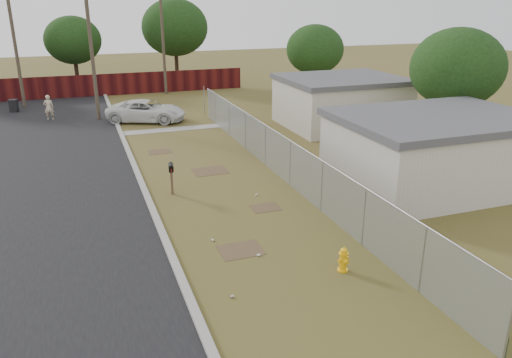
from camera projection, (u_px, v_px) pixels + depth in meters
name	position (u px, v px, depth m)	size (l,w,h in m)	color
ground	(222.00, 194.00, 20.84)	(120.00, 120.00, 0.00)	brown
street	(53.00, 156.00, 25.80)	(15.10, 60.00, 0.12)	black
chainlink_fence	(281.00, 161.00, 22.47)	(0.10, 27.06, 2.02)	gray
privacy_fence	(66.00, 87.00, 40.74)	(30.00, 0.12, 1.80)	#4D1210
utility_poles	(93.00, 42.00, 36.36)	(12.60, 8.24, 9.00)	brown
houses	(382.00, 123.00, 26.18)	(9.30, 17.24, 3.10)	beige
horizon_trees	(149.00, 39.00, 40.37)	(33.32, 31.94, 7.78)	#2E2215
fire_hydrant	(343.00, 260.00, 14.82)	(0.37, 0.38, 0.80)	#F7B40D
mailbox	(171.00, 170.00, 20.47)	(0.28, 0.58, 1.33)	brown
pickup_truck	(147.00, 111.00, 32.92)	(2.35, 5.10, 1.42)	silver
pedestrian	(49.00, 108.00, 33.24)	(0.62, 0.41, 1.70)	#C8B293
trash_bin	(14.00, 106.00, 35.81)	(0.67, 0.73, 0.90)	black
scattered_litter	(241.00, 241.00, 16.69)	(3.30, 6.92, 0.07)	silver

